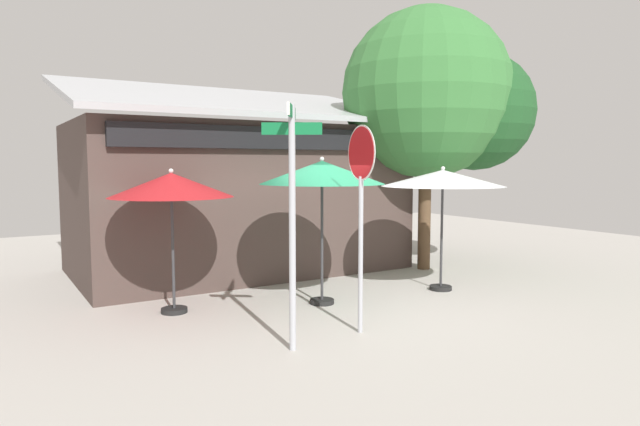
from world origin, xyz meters
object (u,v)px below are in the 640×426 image
Objects in this scene: patio_umbrella_ivory_right at (443,179)px; shade_tree at (439,98)px; street_sign_post at (292,204)px; patio_umbrella_crimson_left at (171,186)px; stop_sign at (361,188)px; patio_umbrella_forest_green_center at (322,174)px.

shade_tree reaches higher than patio_umbrella_ivory_right.
patio_umbrella_ivory_right is 2.94m from shade_tree.
street_sign_post reaches higher than patio_umbrella_crimson_left.
street_sign_post is 1.27m from stop_sign.
street_sign_post is 1.07× the size of stop_sign.
street_sign_post is at bearing -130.82° from patio_umbrella_forest_green_center.
patio_umbrella_crimson_left is 0.40× the size of shade_tree.
patio_umbrella_forest_green_center is at bearing 173.19° from patio_umbrella_ivory_right.
shade_tree is (5.78, 3.34, 2.06)m from street_sign_post.
stop_sign is 0.50× the size of shade_tree.
street_sign_post is 1.34× the size of patio_umbrella_ivory_right.
street_sign_post is 4.56m from patio_umbrella_ivory_right.
stop_sign reaches higher than patio_umbrella_forest_green_center.
patio_umbrella_forest_green_center is 2.63m from patio_umbrella_ivory_right.
patio_umbrella_crimson_left is at bearing 167.61° from patio_umbrella_ivory_right.
patio_umbrella_forest_green_center reaches higher than patio_umbrella_crimson_left.
patio_umbrella_crimson_left is at bearing -174.59° from shade_tree.
patio_umbrella_forest_green_center is 4.68m from shade_tree.
patio_umbrella_crimson_left is 0.99× the size of patio_umbrella_ivory_right.
street_sign_post is 6.98m from shade_tree.
shade_tree is (6.57, 0.62, 1.90)m from patio_umbrella_crimson_left.
shade_tree is (4.12, 1.42, 1.70)m from patio_umbrella_forest_green_center.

